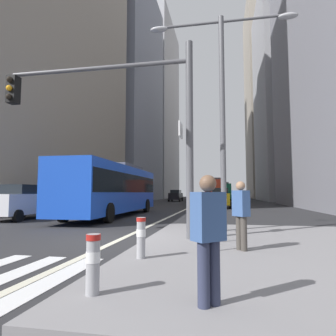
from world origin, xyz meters
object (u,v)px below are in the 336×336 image
object	(u,v)px
pedestrian_waiting	(208,233)
car_receding_far	(221,198)
city_bus_red_receding	(216,190)
car_receding_near	(218,195)
bollard_front	(93,261)
city_bus_blue_oncoming	(114,187)
traffic_signal_gantry	(122,109)
sedan_white_oncoming	(21,202)
bollard_left	(141,235)
pedestrian_walking	(241,212)
city_bus_red_distant	(224,191)
car_oncoming_mid	(176,196)
street_lamp_post	(222,90)

from	to	relation	value
pedestrian_waiting	car_receding_far	bearing A→B (deg)	89.97
city_bus_red_receding	car_receding_near	xyz separation A→B (m)	(-0.02, 25.94, -0.85)
car_receding_far	bollard_front	bearing A→B (deg)	-93.50
city_bus_blue_oncoming	car_receding_far	xyz separation A→B (m)	(6.63, 11.57, -0.85)
city_bus_red_receding	traffic_signal_gantry	size ratio (longest dim) A/B	1.73
city_bus_blue_oncoming	city_bus_red_receding	distance (m)	24.21
sedan_white_oncoming	bollard_left	size ratio (longest dim) A/B	5.21
city_bus_red_receding	pedestrian_walking	world-z (taller)	city_bus_red_receding
city_bus_red_receding	city_bus_red_distant	xyz separation A→B (m)	(1.15, 16.84, -0.00)
city_bus_red_distant	city_bus_red_receding	bearing A→B (deg)	-93.89
car_oncoming_mid	bollard_front	world-z (taller)	car_oncoming_mid
city_bus_red_receding	car_oncoming_mid	distance (m)	10.55
sedan_white_oncoming	car_oncoming_mid	world-z (taller)	same
car_receding_far	bollard_left	bearing A→B (deg)	-93.71
traffic_signal_gantry	street_lamp_post	size ratio (longest dim) A/B	0.80
city_bus_red_receding	car_oncoming_mid	bearing A→B (deg)	130.96
sedan_white_oncoming	car_receding_far	bearing A→B (deg)	52.80
city_bus_red_distant	pedestrian_waiting	size ratio (longest dim) A/B	6.92
bollard_front	pedestrian_waiting	xyz separation A→B (m)	(1.54, -0.10, 0.42)
pedestrian_walking	car_oncoming_mid	bearing A→B (deg)	101.08
city_bus_red_distant	car_receding_near	size ratio (longest dim) A/B	2.41
city_bus_blue_oncoming	pedestrian_waiting	xyz separation A→B (m)	(6.61, -13.97, -0.83)
city_bus_blue_oncoming	sedan_white_oncoming	world-z (taller)	city_bus_blue_oncoming
car_receding_near	car_receding_far	xyz separation A→B (m)	(0.74, -37.86, -0.00)
car_oncoming_mid	traffic_signal_gantry	world-z (taller)	traffic_signal_gantry
sedan_white_oncoming	pedestrian_walking	distance (m)	13.82
car_receding_far	bollard_front	xyz separation A→B (m)	(-1.56, -25.44, -0.40)
sedan_white_oncoming	city_bus_red_distant	size ratio (longest dim) A/B	0.40
car_receding_far	traffic_signal_gantry	size ratio (longest dim) A/B	0.66
car_receding_near	street_lamp_post	xyz separation A→B (m)	(0.95, -56.32, 4.29)
city_bus_blue_oncoming	bollard_front	xyz separation A→B (m)	(5.07, -13.87, -1.24)
pedestrian_waiting	car_oncoming_mid	bearing A→B (deg)	99.50
city_bus_red_distant	car_oncoming_mid	world-z (taller)	city_bus_red_distant
car_receding_near	pedestrian_waiting	distance (m)	63.40
city_bus_blue_oncoming	pedestrian_waiting	world-z (taller)	city_bus_blue_oncoming
sedan_white_oncoming	pedestrian_waiting	world-z (taller)	sedan_white_oncoming
bollard_front	pedestrian_walking	distance (m)	4.06
city_bus_red_receding	city_bus_red_distant	size ratio (longest dim) A/B	1.01
sedan_white_oncoming	car_receding_near	xyz separation A→B (m)	(10.24, 52.33, 0.00)
city_bus_red_distant	bollard_front	world-z (taller)	city_bus_red_distant
city_bus_red_receding	traffic_signal_gantry	distance (m)	32.63
city_bus_blue_oncoming	bollard_front	world-z (taller)	city_bus_blue_oncoming
city_bus_blue_oncoming	pedestrian_walking	xyz separation A→B (m)	(7.22, -10.45, -0.79)
sedan_white_oncoming	bollard_front	world-z (taller)	sedan_white_oncoming
bollard_left	pedestrian_walking	world-z (taller)	pedestrian_walking
city_bus_red_distant	street_lamp_post	distance (m)	47.34
city_bus_red_receding	car_receding_far	size ratio (longest dim) A/B	2.63
city_bus_blue_oncoming	car_oncoming_mid	xyz separation A→B (m)	(-0.98, 31.42, -0.85)
sedan_white_oncoming	bollard_left	world-z (taller)	sedan_white_oncoming
car_receding_far	bollard_front	world-z (taller)	car_receding_far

